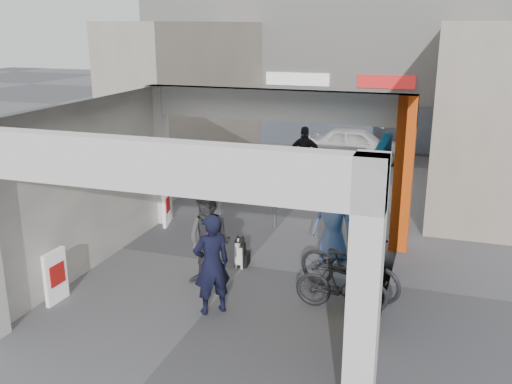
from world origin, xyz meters
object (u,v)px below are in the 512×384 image
(produce_stand, at_px, (255,176))
(border_collie, at_px, (241,254))
(man_with_dog, at_px, (212,264))
(bicycle_front, at_px, (349,266))
(man_back_turned, at_px, (209,241))
(man_crates, at_px, (305,155))
(bicycle_rear, at_px, (342,284))
(man_elderly, at_px, (333,222))
(cafe_set, at_px, (243,185))
(white_van, at_px, (357,144))

(produce_stand, distance_m, border_collie, 6.45)
(man_with_dog, bearing_deg, bicycle_front, 172.53)
(man_back_turned, relative_size, man_crates, 1.01)
(border_collie, height_order, man_back_turned, man_back_turned)
(man_with_dog, bearing_deg, bicycle_rear, 158.13)
(bicycle_rear, bearing_deg, produce_stand, 27.93)
(man_back_turned, height_order, man_elderly, man_back_turned)
(cafe_set, relative_size, bicycle_front, 0.79)
(produce_stand, relative_size, man_elderly, 0.61)
(cafe_set, bearing_deg, border_collie, -70.73)
(produce_stand, bearing_deg, border_collie, -96.34)
(border_collie, bearing_deg, man_back_turned, -110.03)
(man_back_turned, xyz_separation_m, white_van, (1.05, 11.62, -0.31))
(produce_stand, xyz_separation_m, bicycle_rear, (4.13, -7.42, 0.22))
(man_elderly, bearing_deg, white_van, 102.24)
(bicycle_rear, distance_m, white_van, 11.91)
(bicycle_front, bearing_deg, man_back_turned, 119.64)
(produce_stand, bearing_deg, man_crates, -0.02)
(white_van, bearing_deg, border_collie, 173.43)
(cafe_set, height_order, bicycle_rear, cafe_set)
(border_collie, distance_m, bicycle_rear, 2.66)
(man_elderly, bearing_deg, man_back_turned, -129.29)
(man_back_turned, bearing_deg, white_van, 88.18)
(man_crates, height_order, bicycle_rear, man_crates)
(produce_stand, bearing_deg, man_elderly, -78.53)
(man_elderly, relative_size, bicycle_rear, 1.05)
(man_back_turned, xyz_separation_m, man_elderly, (2.02, 1.97, -0.06))
(cafe_set, xyz_separation_m, bicycle_rear, (4.02, -5.99, 0.14))
(cafe_set, bearing_deg, man_back_turned, -76.44)
(bicycle_front, height_order, white_van, white_van)
(man_with_dog, relative_size, white_van, 0.50)
(cafe_set, xyz_separation_m, man_elderly, (3.42, -3.85, 0.52))
(man_with_dog, height_order, bicycle_front, man_with_dog)
(bicycle_rear, height_order, white_van, white_van)
(produce_stand, distance_m, man_back_turned, 7.43)
(man_with_dog, distance_m, man_crates, 8.85)
(bicycle_front, bearing_deg, border_collie, 96.05)
(man_crates, relative_size, bicycle_front, 0.88)
(man_crates, height_order, bicycle_front, man_crates)
(cafe_set, relative_size, produce_stand, 1.55)
(produce_stand, xyz_separation_m, man_crates, (1.48, 0.61, 0.64))
(bicycle_front, bearing_deg, man_crates, 38.26)
(cafe_set, height_order, border_collie, cafe_set)
(man_elderly, distance_m, white_van, 9.71)
(man_elderly, bearing_deg, man_with_dog, -111.36)
(border_collie, height_order, white_van, white_van)
(man_elderly, xyz_separation_m, man_crates, (-2.05, 5.88, 0.05))
(produce_stand, distance_m, bicycle_rear, 8.50)
(cafe_set, bearing_deg, bicycle_rear, -56.15)
(border_collie, bearing_deg, white_van, 80.07)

